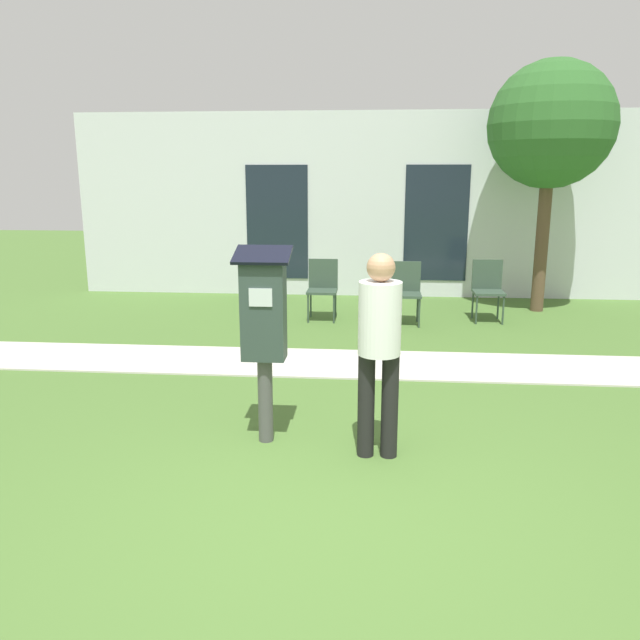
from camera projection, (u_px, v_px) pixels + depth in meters
The scene contains 9 objects.
ground_plane at pixel (318, 515), 4.00m from camera, with size 40.00×40.00×0.00m, color #476B2D.
sidewalk at pixel (343, 363), 7.18m from camera, with size 12.00×1.10×0.02m.
building_facade at pixel (356, 206), 11.03m from camera, with size 10.00×0.26×3.20m.
parking_meter at pixel (264, 320), 4.90m from camera, with size 0.44×0.31×1.59m.
person_standing at pixel (379, 340), 4.64m from camera, with size 0.32×0.32×1.58m.
outdoor_chair_left at pixel (323, 284), 9.34m from camera, with size 0.44×0.44×0.90m.
outdoor_chair_middle at pixel (406, 288), 9.07m from camera, with size 0.44×0.44×0.90m.
outdoor_chair_right at pixel (488, 285), 9.25m from camera, with size 0.44×0.44×0.90m.
tree at pixel (551, 126), 9.38m from camera, with size 1.90×1.90×3.82m.
Camera 1 is at (0.33, -3.59, 2.13)m, focal length 35.00 mm.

